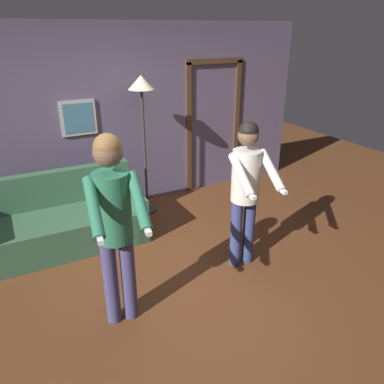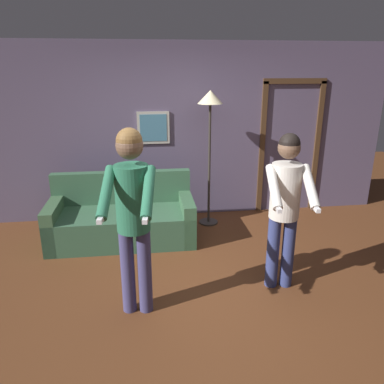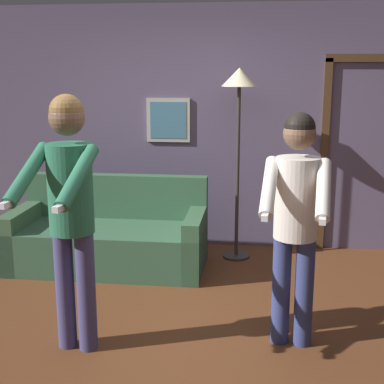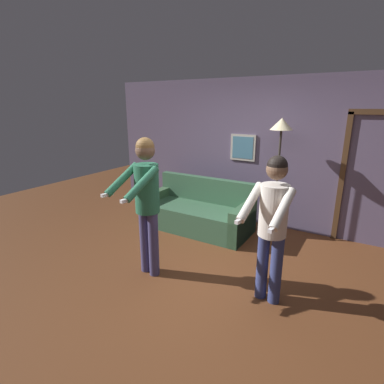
{
  "view_description": "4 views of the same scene",
  "coord_description": "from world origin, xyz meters",
  "px_view_note": "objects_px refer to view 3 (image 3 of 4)",
  "views": [
    {
      "loc": [
        -1.4,
        -2.97,
        2.5
      ],
      "look_at": [
        0.06,
        -0.22,
        1.13
      ],
      "focal_mm": 35.0,
      "sensor_mm": 36.0,
      "label": 1
    },
    {
      "loc": [
        -0.57,
        -3.37,
        2.26
      ],
      "look_at": [
        -0.14,
        -0.14,
        1.15
      ],
      "focal_mm": 35.0,
      "sensor_mm": 36.0,
      "label": 2
    },
    {
      "loc": [
        0.52,
        -3.58,
        1.92
      ],
      "look_at": [
        0.12,
        -0.18,
        1.14
      ],
      "focal_mm": 50.0,
      "sensor_mm": 36.0,
      "label": 3
    },
    {
      "loc": [
        1.61,
        -2.97,
        2.14
      ],
      "look_at": [
        -0.16,
        -0.04,
        1.14
      ],
      "focal_mm": 28.0,
      "sensor_mm": 36.0,
      "label": 4
    }
  ],
  "objects_px": {
    "person_standing_left": "(70,200)",
    "couch": "(109,239)",
    "torchiere_lamp": "(239,99)",
    "person_standing_right": "(296,210)"
  },
  "relations": [
    {
      "from": "couch",
      "to": "person_standing_right",
      "type": "relative_size",
      "value": 1.15
    },
    {
      "from": "torchiere_lamp",
      "to": "person_standing_right",
      "type": "distance_m",
      "value": 1.95
    },
    {
      "from": "person_standing_left",
      "to": "person_standing_right",
      "type": "distance_m",
      "value": 1.52
    },
    {
      "from": "torchiere_lamp",
      "to": "couch",
      "type": "bearing_deg",
      "value": -162.65
    },
    {
      "from": "torchiere_lamp",
      "to": "person_standing_left",
      "type": "relative_size",
      "value": 1.1
    },
    {
      "from": "torchiere_lamp",
      "to": "person_standing_left",
      "type": "height_order",
      "value": "torchiere_lamp"
    },
    {
      "from": "torchiere_lamp",
      "to": "person_standing_right",
      "type": "xyz_separation_m",
      "value": [
        0.45,
        -1.78,
        -0.65
      ]
    },
    {
      "from": "torchiere_lamp",
      "to": "person_standing_right",
      "type": "height_order",
      "value": "torchiere_lamp"
    },
    {
      "from": "person_standing_left",
      "to": "couch",
      "type": "bearing_deg",
      "value": 97.07
    },
    {
      "from": "couch",
      "to": "person_standing_left",
      "type": "xyz_separation_m",
      "value": [
        0.2,
        -1.63,
        0.8
      ]
    }
  ]
}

